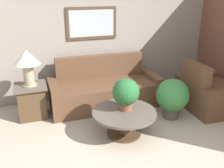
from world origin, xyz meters
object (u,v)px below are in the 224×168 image
object	(u,v)px
coffee_table	(124,118)
potted_plant_on_table	(126,93)
armchair	(209,94)
potted_plant_floor	(172,96)
side_table	(32,101)
table_lamp	(27,61)
couch_main	(105,90)

from	to	relation	value
coffee_table	potted_plant_on_table	size ratio (longest dim) A/B	1.98
armchair	potted_plant_floor	size ratio (longest dim) A/B	1.53
coffee_table	side_table	distance (m)	1.80
table_lamp	armchair	bearing A→B (deg)	-13.04
side_table	potted_plant_on_table	size ratio (longest dim) A/B	1.19
side_table	armchair	bearing A→B (deg)	-13.04
armchair	potted_plant_on_table	bearing A→B (deg)	100.79
coffee_table	potted_plant_on_table	world-z (taller)	potted_plant_on_table
armchair	side_table	bearing A→B (deg)	78.66
table_lamp	potted_plant_on_table	world-z (taller)	table_lamp
coffee_table	armchair	bearing A→B (deg)	10.50
couch_main	armchair	bearing A→B (deg)	-24.21
potted_plant_floor	table_lamp	bearing A→B (deg)	160.06
side_table	potted_plant_floor	size ratio (longest dim) A/B	0.83
couch_main	table_lamp	xyz separation A→B (m)	(-1.44, -0.08, 0.77)
coffee_table	table_lamp	distance (m)	1.96
coffee_table	side_table	size ratio (longest dim) A/B	1.67
side_table	coffee_table	bearing A→B (deg)	-39.21
side_table	potted_plant_floor	distance (m)	2.59
potted_plant_on_table	potted_plant_floor	size ratio (longest dim) A/B	0.70
armchair	table_lamp	size ratio (longest dim) A/B	1.76
table_lamp	potted_plant_floor	bearing A→B (deg)	-19.94
couch_main	potted_plant_floor	distance (m)	1.39
coffee_table	potted_plant_floor	xyz separation A→B (m)	(1.04, 0.25, 0.12)
coffee_table	table_lamp	bearing A→B (deg)	140.79
armchair	potted_plant_floor	xyz separation A→B (m)	(-0.91, -0.11, 0.12)
couch_main	armchair	size ratio (longest dim) A/B	1.93
coffee_table	potted_plant_floor	world-z (taller)	potted_plant_floor
potted_plant_floor	coffee_table	bearing A→B (deg)	-166.35
couch_main	potted_plant_floor	bearing A→B (deg)	-44.20
side_table	potted_plant_on_table	world-z (taller)	potted_plant_on_table
table_lamp	potted_plant_on_table	distance (m)	1.84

